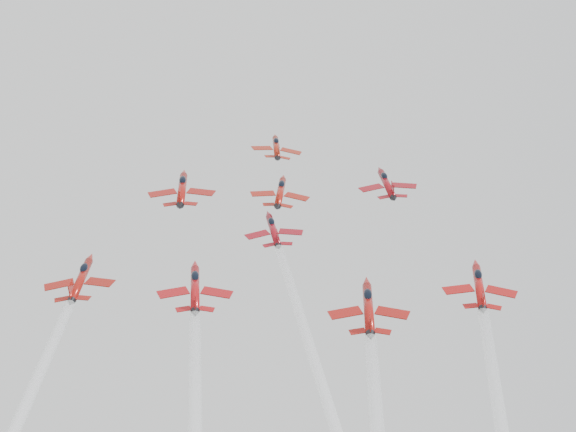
{
  "coord_description": "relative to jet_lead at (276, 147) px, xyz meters",
  "views": [
    {
      "loc": [
        -2.88,
        -113.66,
        131.7
      ],
      "look_at": [
        0.0,
        2.0,
        153.85
      ],
      "focal_mm": 50.0,
      "sensor_mm": 36.0,
      "label": 1
    }
  ],
  "objects": [
    {
      "name": "jet_lead",
      "position": [
        0.0,
        0.0,
        0.0
      ],
      "size": [
        9.11,
        11.16,
        8.64
      ],
      "rotation": [
        0.65,
        0.08,
        0.1
      ],
      "color": "#9F1F0F"
    },
    {
      "name": "jet_row2_left",
      "position": [
        -15.04,
        -14.51,
        -11.03
      ],
      "size": [
        10.61,
        13.0,
        10.06
      ],
      "rotation": [
        0.65,
        -0.04,
        0.03
      ],
      "color": "#A0140F"
    },
    {
      "name": "jet_row2_center",
      "position": [
        0.47,
        -15.26,
        -11.61
      ],
      "size": [
        9.36,
        11.48,
        8.88
      ],
      "rotation": [
        0.65,
        0.1,
        -0.04
      ],
      "color": "#A2190F"
    },
    {
      "name": "jet_row2_right",
      "position": [
        17.78,
        -12.52,
        -9.52
      ],
      "size": [
        9.52,
        11.66,
        9.03
      ],
      "rotation": [
        0.65,
        -0.08,
        0.02
      ],
      "color": "maroon"
    },
    {
      "name": "jet_center",
      "position": [
        -0.65,
        -58.27,
        -44.41
      ],
      "size": [
        8.45,
        73.88,
        56.58
      ],
      "rotation": [
        0.65,
        -0.1,
        0.1
      ],
      "color": "maroon"
    }
  ]
}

